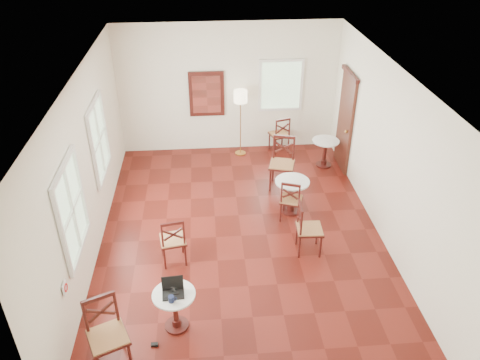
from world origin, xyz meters
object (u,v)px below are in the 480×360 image
at_px(chair_near_b, 107,335).
at_px(chair_back_b, 282,163).
at_px(mouse, 176,293).
at_px(chair_back_a, 280,134).
at_px(floor_lamp, 240,101).
at_px(cafe_table_near, 175,306).
at_px(cafe_table_mid, 292,193).
at_px(navy_mug, 171,299).
at_px(chair_near_a, 173,240).
at_px(chair_mid_b, 308,229).
at_px(laptop, 173,289).
at_px(cafe_table_back, 325,150).
at_px(chair_mid_a, 291,200).
at_px(water_glass, 174,291).
at_px(power_adapter, 154,345).

distance_m(chair_near_b, chair_back_b, 5.09).
bearing_deg(mouse, chair_back_a, 44.15).
xyz_separation_m(chair_near_b, floor_lamp, (2.17, 5.69, 0.82)).
height_order(cafe_table_near, cafe_table_mid, cafe_table_mid).
bearing_deg(chair_back_a, navy_mug, 49.89).
relative_size(chair_near_a, chair_mid_b, 0.96).
bearing_deg(laptop, navy_mug, -98.28).
bearing_deg(chair_near_b, mouse, 8.16).
xyz_separation_m(chair_mid_b, mouse, (-2.15, -1.51, 0.18)).
bearing_deg(cafe_table_back, chair_mid_b, -108.88).
height_order(chair_near_a, laptop, chair_near_a).
distance_m(chair_mid_b, navy_mug, 2.76).
bearing_deg(cafe_table_near, chair_mid_a, 49.87).
distance_m(chair_back_b, mouse, 4.19).
bearing_deg(chair_mid_a, chair_near_a, 46.45).
distance_m(chair_near_a, water_glass, 1.42).
relative_size(cafe_table_mid, floor_lamp, 0.44).
xyz_separation_m(chair_mid_a, floor_lamp, (-0.72, 2.70, 0.91)).
relative_size(cafe_table_back, chair_back_b, 0.58).
bearing_deg(cafe_table_back, floor_lamp, 158.52).
bearing_deg(mouse, water_glass, 127.51).
bearing_deg(navy_mug, chair_mid_a, 51.15).
height_order(chair_back_a, navy_mug, chair_back_a).
bearing_deg(navy_mug, chair_back_a, 66.67).
height_order(cafe_table_back, chair_near_a, chair_near_a).
bearing_deg(power_adapter, chair_back_b, 59.00).
relative_size(cafe_table_mid, cafe_table_back, 1.09).
bearing_deg(cafe_table_near, mouse, -22.02).
xyz_separation_m(chair_near_a, chair_mid_a, (2.15, 1.05, -0.03)).
xyz_separation_m(cafe_table_back, chair_mid_b, (-1.00, -2.93, 0.08)).
distance_m(chair_near_a, chair_mid_a, 2.39).
relative_size(chair_back_b, water_glass, 10.37).
xyz_separation_m(laptop, power_adapter, (-0.29, -0.35, -0.66)).
xyz_separation_m(chair_mid_a, chair_back_a, (0.21, 2.74, 0.02)).
bearing_deg(chair_near_a, chair_near_b, 59.20).
xyz_separation_m(cafe_table_back, chair_mid_a, (-1.12, -1.98, 0.04)).
distance_m(cafe_table_back, floor_lamp, 2.19).
distance_m(chair_back_a, water_glass, 5.67).
distance_m(laptop, navy_mug, 0.17).
bearing_deg(water_glass, chair_near_a, 93.34).
bearing_deg(chair_mid_a, cafe_table_back, -99.06).
height_order(chair_mid_a, chair_mid_b, chair_mid_b).
relative_size(chair_back_a, laptop, 2.88).
height_order(chair_near_b, mouse, chair_near_b).
height_order(cafe_table_near, chair_mid_a, chair_mid_a).
distance_m(floor_lamp, power_adapter, 5.86).
bearing_deg(chair_near_b, chair_mid_a, 22.69).
relative_size(chair_mid_a, chair_back_b, 0.79).
relative_size(cafe_table_mid, chair_mid_a, 0.80).
xyz_separation_m(cafe_table_back, laptop, (-3.19, -4.40, 0.29)).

